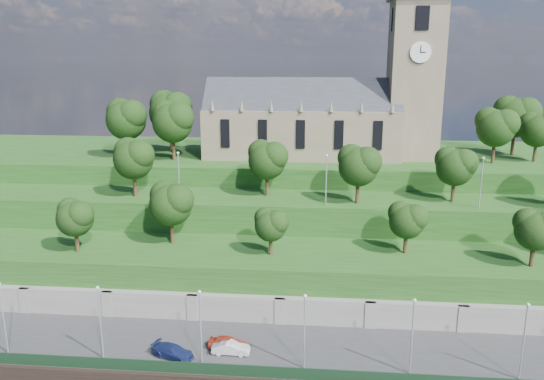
# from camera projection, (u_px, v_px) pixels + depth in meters

# --- Properties ---
(promenade) EXTENTS (160.00, 12.00, 2.00)m
(promenade) POSITION_uv_depth(u_px,v_px,m) (324.00, 359.00, 54.52)
(promenade) COLOR #2D2D30
(promenade) RESTS_ON ground
(fence) EXTENTS (160.00, 0.10, 1.20)m
(fence) POSITION_uv_depth(u_px,v_px,m) (325.00, 375.00, 48.91)
(fence) COLOR #16321C
(fence) RESTS_ON promenade
(retaining_wall) EXTENTS (160.00, 2.10, 5.00)m
(retaining_wall) POSITION_uv_depth(u_px,v_px,m) (324.00, 318.00, 59.93)
(retaining_wall) COLOR slate
(retaining_wall) RESTS_ON ground
(embankment_lower) EXTENTS (160.00, 12.00, 8.00)m
(embankment_lower) POSITION_uv_depth(u_px,v_px,m) (324.00, 284.00, 65.40)
(embankment_lower) COLOR #1B4216
(embankment_lower) RESTS_ON ground
(embankment_upper) EXTENTS (160.00, 10.00, 12.00)m
(embankment_upper) POSITION_uv_depth(u_px,v_px,m) (324.00, 239.00, 75.56)
(embankment_upper) COLOR #1B4216
(embankment_upper) RESTS_ON ground
(hilltop) EXTENTS (160.00, 32.00, 15.00)m
(hilltop) POSITION_uv_depth(u_px,v_px,m) (324.00, 193.00, 95.50)
(hilltop) COLOR #1B4216
(hilltop) RESTS_ON ground
(church) EXTENTS (38.60, 12.35, 27.60)m
(church) POSITION_uv_depth(u_px,v_px,m) (331.00, 112.00, 87.95)
(church) COLOR #6A5D4A
(church) RESTS_ON hilltop
(trees_lower) EXTENTS (66.72, 9.01, 8.28)m
(trees_lower) POSITION_uv_depth(u_px,v_px,m) (352.00, 214.00, 63.46)
(trees_lower) COLOR #312313
(trees_lower) RESTS_ON embankment_lower
(trees_upper) EXTENTS (63.83, 8.35, 8.34)m
(trees_upper) POSITION_uv_depth(u_px,v_px,m) (336.00, 162.00, 71.95)
(trees_upper) COLOR #312313
(trees_upper) RESTS_ON embankment_upper
(trees_hilltop) EXTENTS (72.73, 16.58, 10.76)m
(trees_hilltop) POSITION_uv_depth(u_px,v_px,m) (303.00, 117.00, 87.45)
(trees_hilltop) COLOR #312313
(trees_hilltop) RESTS_ON hilltop
(lamp_posts_promenade) EXTENTS (60.36, 0.36, 7.72)m
(lamp_posts_promenade) POSITION_uv_depth(u_px,v_px,m) (305.00, 326.00, 50.00)
(lamp_posts_promenade) COLOR #B2B2B7
(lamp_posts_promenade) RESTS_ON promenade
(lamp_posts_upper) EXTENTS (40.36, 0.36, 6.83)m
(lamp_posts_upper) POSITION_uv_depth(u_px,v_px,m) (326.00, 175.00, 70.26)
(lamp_posts_upper) COLOR #B2B2B7
(lamp_posts_upper) RESTS_ON embankment_upper
(car_left) EXTENTS (4.28, 2.12, 1.40)m
(car_left) POSITION_uv_depth(u_px,v_px,m) (228.00, 343.00, 54.21)
(car_left) COLOR #A4301B
(car_left) RESTS_ON promenade
(car_middle) EXTENTS (3.84, 1.35, 1.26)m
(car_middle) POSITION_uv_depth(u_px,v_px,m) (231.00, 348.00, 53.45)
(car_middle) COLOR #B0B0B5
(car_middle) RESTS_ON promenade
(car_right) EXTENTS (4.73, 3.23, 1.27)m
(car_right) POSITION_uv_depth(u_px,v_px,m) (173.00, 351.00, 52.79)
(car_right) COLOR #151F4C
(car_right) RESTS_ON promenade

